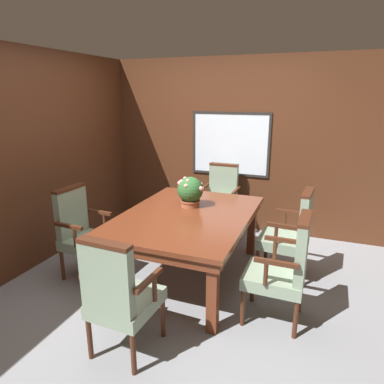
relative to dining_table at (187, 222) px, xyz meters
The scene contains 10 objects.
ground_plane 0.70m from the dining_table, 125.76° to the right, with size 14.00×14.00×0.00m, color gray.
wall_back 1.75m from the dining_table, 95.96° to the left, with size 7.20×0.08×2.45m.
wall_left 1.88m from the dining_table, behind, with size 0.06×7.20×2.45m.
dining_table is the anchor object (origin of this frame).
chair_right_far 1.13m from the dining_table, 19.75° to the left, with size 0.53×0.53×1.00m.
chair_left_near 1.14m from the dining_table, 159.81° to the right, with size 0.53×0.52×1.00m.
chair_right_near 1.16m from the dining_table, 22.02° to the right, with size 0.51×0.51×1.00m.
chair_head_near 1.30m from the dining_table, 90.94° to the right, with size 0.52×0.52×1.00m.
chair_head_far 1.31m from the dining_table, 90.45° to the left, with size 0.51×0.51×1.00m.
potted_plant 0.37m from the dining_table, 103.37° to the left, with size 0.31×0.29×0.34m.
Camera 1 is at (1.45, -2.93, 1.95)m, focal length 32.00 mm.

